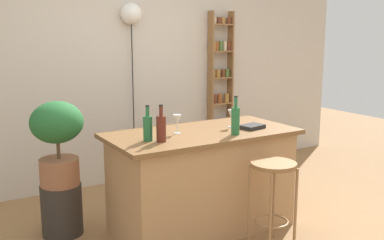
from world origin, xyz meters
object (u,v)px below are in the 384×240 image
at_px(bottle_vinegar, 161,128).
at_px(wine_glass_left, 177,120).
at_px(bottle_olive_oil, 148,127).
at_px(cookbook, 252,127).
at_px(bottle_spirits_clear, 235,120).
at_px(spice_shelf, 220,89).
at_px(wine_glass_center, 232,115).
at_px(plant_stool, 62,209).
at_px(pendant_globe_light, 131,15).
at_px(bar_stool, 273,184).
at_px(potted_plant, 58,137).

xyz_separation_m(bottle_vinegar, wine_glass_left, (0.25, 0.19, 0.00)).
relative_size(bottle_olive_oil, cookbook, 1.38).
distance_m(bottle_spirits_clear, bottle_olive_oil, 0.76).
bearing_deg(spice_shelf, wine_glass_center, -121.23).
bearing_deg(wine_glass_center, bottle_vinegar, -168.81).
xyz_separation_m(plant_stool, cookbook, (1.58, -0.65, 0.69)).
bearing_deg(pendant_globe_light, spice_shelf, -1.06).
xyz_separation_m(bar_stool, plant_stool, (-1.40, 1.15, -0.32)).
distance_m(plant_stool, wine_glass_left, 1.29).
distance_m(spice_shelf, wine_glass_left, 2.08).
bearing_deg(wine_glass_left, pendant_globe_light, 80.58).
distance_m(bar_stool, spice_shelf, 2.41).
distance_m(bottle_vinegar, wine_glass_center, 0.82).
bearing_deg(bar_stool, potted_plant, 140.52).
xyz_separation_m(potted_plant, wine_glass_center, (1.45, -0.50, 0.13)).
distance_m(wine_glass_left, wine_glass_center, 0.55).
distance_m(bottle_olive_oil, wine_glass_center, 0.89).
height_order(potted_plant, wine_glass_center, potted_plant).
xyz_separation_m(bottle_olive_oil, wine_glass_left, (0.33, 0.11, 0.01)).
distance_m(potted_plant, wine_glass_left, 1.03).
bearing_deg(pendant_globe_light, bottle_vinegar, -106.48).
height_order(bottle_spirits_clear, bottle_olive_oil, bottle_spirits_clear).
distance_m(spice_shelf, wine_glass_center, 1.77).
height_order(bottle_olive_oil, pendant_globe_light, pendant_globe_light).
bearing_deg(wine_glass_center, wine_glass_left, 176.33).
xyz_separation_m(wine_glass_left, pendant_globe_light, (0.25, 1.50, 0.93)).
height_order(bar_stool, cookbook, cookbook).
distance_m(potted_plant, bottle_spirits_clear, 1.52).
distance_m(bottle_vinegar, pendant_globe_light, 1.99).
height_order(bar_stool, wine_glass_center, wine_glass_center).
xyz_separation_m(spice_shelf, cookbook, (-0.79, -1.65, -0.12)).
distance_m(spice_shelf, cookbook, 1.83).
relative_size(bottle_spirits_clear, bottle_vinegar, 1.11).
bearing_deg(wine_glass_left, bottle_spirits_clear, -36.20).
bearing_deg(bar_stool, bottle_spirits_clear, 103.80).
xyz_separation_m(bottle_vinegar, wine_glass_center, (0.80, 0.16, 0.00)).
relative_size(potted_plant, wine_glass_left, 4.47).
bearing_deg(cookbook, wine_glass_center, 120.62).
xyz_separation_m(bottle_olive_oil, wine_glass_center, (0.88, 0.08, 0.01)).
bearing_deg(potted_plant, spice_shelf, 23.01).
xyz_separation_m(bottle_vinegar, cookbook, (0.93, 0.02, -0.10)).
xyz_separation_m(bottle_olive_oil, cookbook, (1.01, -0.06, -0.09)).
relative_size(wine_glass_left, pendant_globe_light, 0.08).
distance_m(bottle_vinegar, bottle_olive_oil, 0.11).
distance_m(bar_stool, wine_glass_left, 0.97).
bearing_deg(wine_glass_center, pendant_globe_light, 101.17).
bearing_deg(bottle_spirits_clear, potted_plant, 149.67).
bearing_deg(wine_glass_left, plant_stool, 152.55).
distance_m(plant_stool, bottle_olive_oil, 1.13).
bearing_deg(wine_glass_center, bottle_spirits_clear, -119.73).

